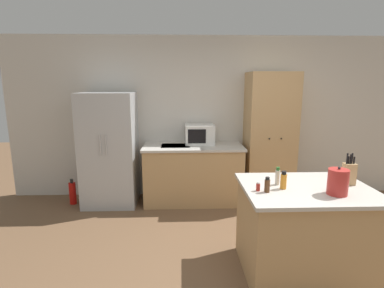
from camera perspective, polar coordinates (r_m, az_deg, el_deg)
The scene contains 14 objects.
ground_plane at distance 3.29m, azimuth 13.56°, elevation -23.37°, with size 14.00×14.00×0.00m, color brown.
wall_back at distance 5.01m, azimuth 7.14°, elevation 4.99°, with size 7.20×0.06×2.60m.
refrigerator at distance 4.78m, azimuth -15.42°, elevation -0.98°, with size 0.80×0.72×1.73m.
back_counter at distance 4.77m, azimuth 0.19°, elevation -5.61°, with size 1.55×0.71×0.91m.
pantry_cabinet at distance 4.89m, azimuth 14.53°, elevation 1.15°, with size 0.74×0.59×2.03m.
kitchen_island at distance 3.25m, azimuth 20.48°, elevation -15.07°, with size 1.22×0.95×0.89m.
microwave at distance 4.75m, azimuth 1.47°, elevation 1.87°, with size 0.45×0.38×0.31m.
knife_block at distance 3.29m, azimuth 27.73°, elevation -4.96°, with size 0.11×0.08×0.31m.
spice_bottle_tall_dark at distance 2.82m, azimuth 14.13°, elevation -7.61°, with size 0.05×0.05×0.14m.
spice_bottle_short_red at distance 3.04m, azimuth 15.98°, elevation -5.98°, with size 0.04×0.04×0.18m.
spice_bottle_amber_oil at distance 2.94m, azimuth 17.03°, elevation -6.69°, with size 0.06×0.06×0.17m.
spice_bottle_green_herb at distance 2.84m, azimuth 12.45°, elevation -7.92°, with size 0.04×0.04×0.09m.
kettle at distance 2.96m, azimuth 26.03°, elevation -6.50°, with size 0.18×0.18×0.26m.
fire_extinguisher at distance 5.10m, azimuth -21.78°, elevation -8.64°, with size 0.10×0.10×0.40m.
Camera 1 is at (-0.81, -2.59, 1.87)m, focal length 28.00 mm.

